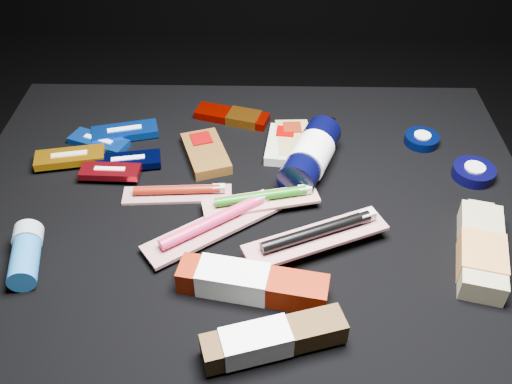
{
  "coord_description": "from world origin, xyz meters",
  "views": [
    {
      "loc": [
        0.03,
        -0.71,
        1.05
      ],
      "look_at": [
        0.01,
        0.01,
        0.42
      ],
      "focal_mm": 40.0,
      "sensor_mm": 36.0,
      "label": 1
    }
  ],
  "objects_px": {
    "bodywash_bottle": "(481,252)",
    "deodorant_stick": "(26,254)",
    "toothpaste_carton_red": "(246,282)",
    "lotion_bottle": "(311,155)"
  },
  "relations": [
    {
      "from": "bodywash_bottle",
      "to": "toothpaste_carton_red",
      "type": "xyz_separation_m",
      "value": [
        -0.35,
        -0.07,
        0.0
      ]
    },
    {
      "from": "lotion_bottle",
      "to": "deodorant_stick",
      "type": "height_order",
      "value": "lotion_bottle"
    },
    {
      "from": "toothpaste_carton_red",
      "to": "lotion_bottle",
      "type": "bearing_deg",
      "value": 79.89
    },
    {
      "from": "deodorant_stick",
      "to": "toothpaste_carton_red",
      "type": "xyz_separation_m",
      "value": [
        0.33,
        -0.05,
        -0.0
      ]
    },
    {
      "from": "bodywash_bottle",
      "to": "deodorant_stick",
      "type": "bearing_deg",
      "value": -164.27
    },
    {
      "from": "lotion_bottle",
      "to": "deodorant_stick",
      "type": "bearing_deg",
      "value": -130.44
    },
    {
      "from": "lotion_bottle",
      "to": "bodywash_bottle",
      "type": "bearing_deg",
      "value": -20.01
    },
    {
      "from": "bodywash_bottle",
      "to": "deodorant_stick",
      "type": "height_order",
      "value": "deodorant_stick"
    },
    {
      "from": "bodywash_bottle",
      "to": "deodorant_stick",
      "type": "distance_m",
      "value": 0.68
    },
    {
      "from": "lotion_bottle",
      "to": "deodorant_stick",
      "type": "distance_m",
      "value": 0.5
    }
  ]
}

